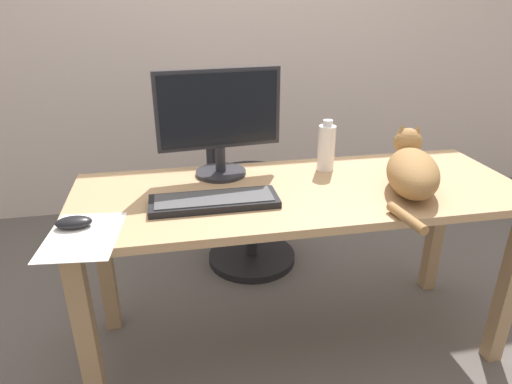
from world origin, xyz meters
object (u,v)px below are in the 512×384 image
Objects in this scene: office_chair at (242,197)px; keyboard at (214,201)px; computer_mouse at (74,222)px; water_bottle at (326,147)px; cat at (412,169)px; monitor at (219,119)px.

keyboard is at bearing -106.20° from office_chair.
water_bottle is at bearing 19.67° from computer_mouse.
office_chair is 4.40× the size of water_bottle.
computer_mouse is (-0.44, -0.08, 0.00)m from keyboard.
cat is 0.35m from water_bottle.
cat is 1.17m from computer_mouse.
monitor reaches higher than cat.
water_bottle is (0.43, -0.03, -0.13)m from monitor.
computer_mouse is at bearing -176.30° from cat.
keyboard is at bearing 179.40° from cat.
water_bottle is at bearing 132.84° from cat.
office_chair is 1.91× the size of monitor.
office_chair is at bearing 123.69° from cat.
office_chair is 2.08× the size of keyboard.
keyboard is 2.11× the size of water_bottle.
monitor is (-0.16, -0.47, 0.55)m from office_chair.
cat is (0.50, -0.76, 0.41)m from office_chair.
keyboard is 0.77× the size of cat.
cat reaches higher than keyboard.
monitor is 0.84× the size of cat.
computer_mouse is 0.99m from water_bottle.
water_bottle is (0.93, 0.33, 0.08)m from computer_mouse.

